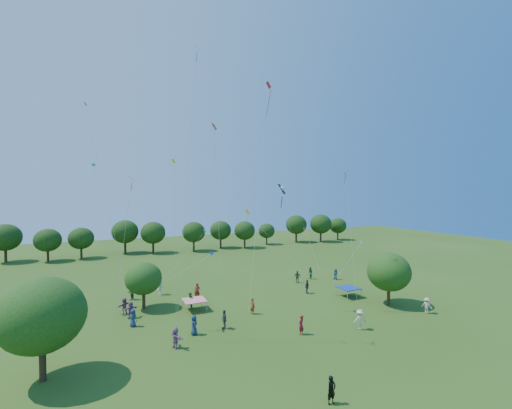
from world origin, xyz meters
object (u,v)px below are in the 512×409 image
Objects in this scene: near_tree_east at (389,272)px; pirate_kite at (282,191)px; red_high_kite at (265,125)px; tent_blue at (349,288)px; man_in_black at (331,390)px; near_tree_west at (42,315)px; near_tree_north at (144,278)px; tent_red_stripe at (195,300)px.

near_tree_east is 14.69m from pirate_kite.
red_high_kite is at bearing 175.58° from pirate_kite.
tent_blue is at bearing 4.99° from pirate_kite.
tent_blue is 1.36× the size of man_in_black.
near_tree_west reaches higher than near_tree_east.
near_tree_east is (24.22, -9.78, 0.39)m from near_tree_north.
near_tree_east is at bearing -19.89° from tent_red_stripe.
near_tree_north is (7.56, 11.61, -1.12)m from near_tree_west.
red_high_kite reaches higher than near_tree_east.
near_tree_east is 3.49× the size of man_in_black.
pirate_kite reaches higher than tent_red_stripe.
man_in_black is 23.59m from red_high_kite.
near_tree_west is 30.45m from tent_blue.
tent_red_stripe is 1.00× the size of tent_blue.
near_tree_east is at bearing -15.83° from pirate_kite.
near_tree_north is at bearing 158.00° from near_tree_east.
near_tree_west is at bearing -123.08° from near_tree_north.
near_tree_east is 0.48× the size of pirate_kite.
pirate_kite is at bearing -4.42° from red_high_kite.
near_tree_west reaches higher than near_tree_north.
near_tree_east is 20.45m from red_high_kite.
near_tree_west reaches higher than tent_blue.
near_tree_north is 2.21× the size of tent_red_stripe.
tent_red_stripe is (-19.52, 7.06, -2.53)m from near_tree_east.
red_high_kite is (3.14, 14.95, 17.98)m from man_in_black.
tent_blue is (-2.08, 4.03, -2.53)m from near_tree_east.
pirate_kite is 0.53× the size of red_high_kite.
near_tree_north is at bearing 149.70° from red_high_kite.
near_tree_west is at bearing -166.11° from pirate_kite.
near_tree_north reaches higher than tent_red_stripe.
man_in_black is at bearing -101.88° from red_high_kite.
red_high_kite is (18.55, 5.20, 14.49)m from near_tree_west.
near_tree_east is 2.56× the size of tent_blue.
near_tree_west is 0.31× the size of red_high_kite.
tent_red_stripe is 17.70m from tent_blue.
near_tree_east reaches higher than near_tree_north.
tent_red_stripe is 14.44m from pirate_kite.
red_high_kite reaches higher than near_tree_north.
near_tree_west is 4.16× the size of man_in_black.
man_in_black is 0.07× the size of red_high_kite.
pirate_kite reaches higher than tent_blue.
near_tree_east reaches higher than man_in_black.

